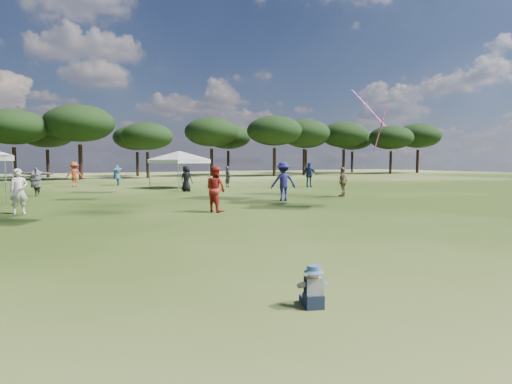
# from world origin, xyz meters

# --- Properties ---
(tree_line) EXTENTS (108.78, 17.63, 7.77)m
(tree_line) POSITION_xyz_m (2.39, 47.41, 5.42)
(tree_line) COLOR black
(tree_line) RESTS_ON ground
(tent_right) EXTENTS (5.77, 5.77, 2.89)m
(tent_right) POSITION_xyz_m (7.31, 26.20, 2.46)
(tent_right) COLOR gray
(tent_right) RESTS_ON ground
(toddler) EXTENTS (0.42, 0.45, 0.55)m
(toddler) POSITION_xyz_m (0.46, 2.05, 0.25)
(toddler) COLOR #161F33
(toddler) RESTS_ON ground
(festival_crowd) EXTENTS (30.60, 21.18, 1.86)m
(festival_crowd) POSITION_xyz_m (-0.29, 22.09, 0.85)
(festival_crowd) COLOR #302E34
(festival_crowd) RESTS_ON ground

